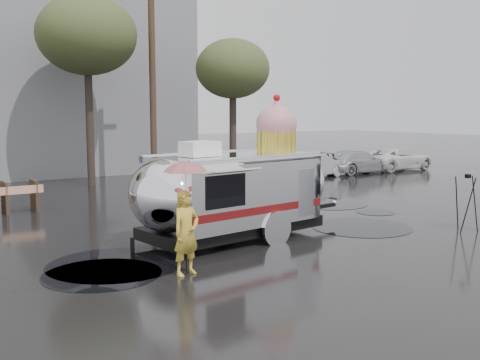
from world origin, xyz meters
TOP-DOWN VIEW (x-y plane):
  - ground at (0.00, 0.00)m, footprint 120.00×120.00m
  - puddles at (0.60, 3.14)m, footprint 12.09×6.44m
  - utility_pole at (2.50, 14.00)m, footprint 1.60×0.28m
  - tree_mid at (0.00, 15.00)m, footprint 4.20×4.20m
  - tree_right at (6.00, 13.00)m, footprint 3.36×3.36m
  - parked_cars at (11.78, 12.00)m, footprint 13.20×1.90m
  - airstream_trailer at (-0.37, 2.99)m, footprint 6.86×3.13m
  - person_left at (-2.90, 0.91)m, footprint 0.68×0.53m
  - umbrella_pink at (-2.90, 0.91)m, footprint 1.06×1.06m
  - tripod at (5.22, 0.31)m, footprint 0.63×0.61m

SIDE VIEW (x-z plane):
  - ground at x=0.00m, z-range 0.00..0.00m
  - puddles at x=0.60m, z-range 0.00..0.01m
  - parked_cars at x=11.78m, z-range -0.03..1.47m
  - person_left at x=-2.90m, z-range 0.00..1.68m
  - tripod at x=5.22m, z-range 0.15..1.70m
  - airstream_trailer at x=-0.37m, z-range -0.55..3.16m
  - umbrella_pink at x=-2.90m, z-range 0.77..3.05m
  - utility_pole at x=2.50m, z-range 0.12..9.12m
  - tree_right at x=6.00m, z-range 1.85..8.27m
  - tree_mid at x=0.00m, z-range 2.33..10.35m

